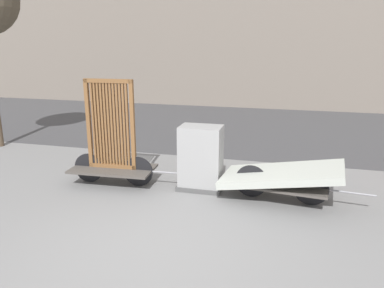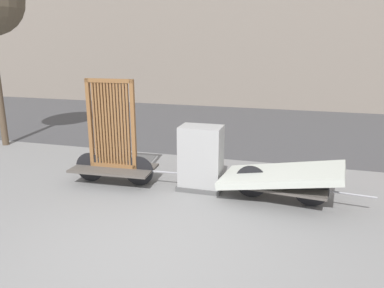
# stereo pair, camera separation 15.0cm
# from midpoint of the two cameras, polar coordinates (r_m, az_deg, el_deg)

# --- Properties ---
(ground_plane) EXTENTS (60.00, 60.00, 0.00)m
(ground_plane) POSITION_cam_midpoint_polar(r_m,az_deg,el_deg) (5.05, -5.68, -15.64)
(ground_plane) COLOR slate
(road_strip) EXTENTS (56.00, 7.08, 0.01)m
(road_strip) POSITION_cam_midpoint_polar(r_m,az_deg,el_deg) (12.03, 7.77, 2.69)
(road_strip) COLOR #424244
(road_strip) RESTS_ON ground_plane
(bike_cart_with_bedframe) EXTENTS (2.24, 0.87, 1.97)m
(bike_cart_with_bedframe) POSITION_cam_midpoint_polar(r_m,az_deg,el_deg) (7.08, -11.34, -0.72)
(bike_cart_with_bedframe) COLOR #4C4742
(bike_cart_with_bedframe) RESTS_ON ground_plane
(bike_cart_with_mattress) EXTENTS (2.49, 1.21, 0.70)m
(bike_cart_with_mattress) POSITION_cam_midpoint_polar(r_m,az_deg,el_deg) (6.40, 14.05, -4.94)
(bike_cart_with_mattress) COLOR #4C4742
(bike_cart_with_mattress) RESTS_ON ground_plane
(utility_cabinet) EXTENTS (0.80, 0.56, 1.17)m
(utility_cabinet) POSITION_cam_midpoint_polar(r_m,az_deg,el_deg) (6.73, 2.02, -2.48)
(utility_cabinet) COLOR #4C4C4C
(utility_cabinet) RESTS_ON ground_plane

